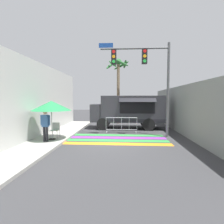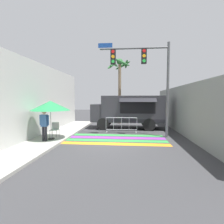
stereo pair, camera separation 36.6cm
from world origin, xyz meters
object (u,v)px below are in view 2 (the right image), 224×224
at_px(traffic_signal_pole, 145,69).
at_px(folding_chair, 55,128).
at_px(palm_tree, 119,76).
at_px(barricade_front, 121,125).
at_px(vendor_person, 44,123).
at_px(food_truck, 128,110).
at_px(patio_umbrella, 50,106).

relative_size(traffic_signal_pole, folding_chair, 6.71).
relative_size(folding_chair, palm_tree, 0.14).
relative_size(barricade_front, palm_tree, 0.35).
bearing_deg(vendor_person, palm_tree, 76.59).
distance_m(vendor_person, palm_tree, 9.78).
height_order(food_truck, traffic_signal_pole, traffic_signal_pole).
relative_size(food_truck, traffic_signal_pole, 0.99).
xyz_separation_m(barricade_front, palm_tree, (-0.40, 4.82, 4.12)).
relative_size(traffic_signal_pole, barricade_front, 2.63).
relative_size(patio_umbrella, vendor_person, 1.29).
xyz_separation_m(patio_umbrella, vendor_person, (-0.17, -0.44, -0.94)).
height_order(food_truck, barricade_front, food_truck).
height_order(food_truck, folding_chair, food_truck).
bearing_deg(barricade_front, food_truck, 76.26).
bearing_deg(barricade_front, traffic_signal_pole, -41.92).
height_order(folding_chair, palm_tree, palm_tree).
bearing_deg(traffic_signal_pole, barricade_front, 138.08).
height_order(traffic_signal_pole, barricade_front, traffic_signal_pole).
distance_m(patio_umbrella, folding_chair, 1.48).
bearing_deg(vendor_person, folding_chair, 91.81).
height_order(traffic_signal_pole, folding_chair, traffic_signal_pole).
height_order(traffic_signal_pole, vendor_person, traffic_signal_pole).
height_order(traffic_signal_pole, patio_umbrella, traffic_signal_pole).
xyz_separation_m(patio_umbrella, folding_chair, (-0.02, 0.56, -1.37)).
xyz_separation_m(food_truck, palm_tree, (-0.84, 3.00, 3.12)).
bearing_deg(folding_chair, traffic_signal_pole, 24.32).
distance_m(patio_umbrella, palm_tree, 9.03).
relative_size(food_truck, patio_umbrella, 2.68).
height_order(patio_umbrella, barricade_front, patio_umbrella).
bearing_deg(food_truck, vendor_person, -129.77).
height_order(patio_umbrella, folding_chair, patio_umbrella).
bearing_deg(barricade_front, patio_umbrella, -141.10).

